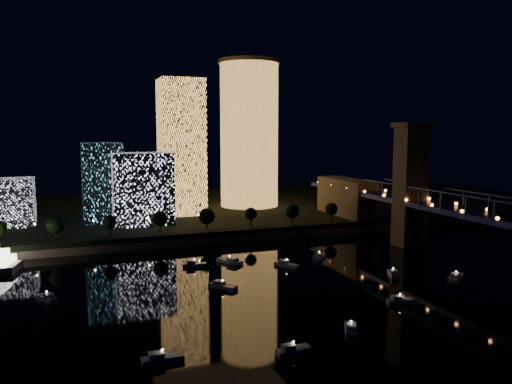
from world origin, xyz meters
TOP-DOWN VIEW (x-y plane):
  - ground at (0.00, 0.00)m, footprint 520.00×520.00m
  - far_bank at (0.00, 160.00)m, footprint 420.00×160.00m
  - seawall at (0.00, 82.00)m, footprint 420.00×6.00m
  - tower_cylindrical at (29.66, 146.41)m, footprint 34.00×34.00m
  - tower_rectangular at (-11.46, 131.93)m, footprint 21.16×21.16m
  - midrise_blocks at (-64.64, 122.66)m, footprint 98.93×40.78m
  - truss_bridge at (65.00, 3.72)m, footprint 13.00×266.00m
  - motorboats at (-4.93, 16.83)m, footprint 127.97×81.37m
  - esplanade_trees at (-32.19, 88.00)m, footprint 166.23×7.00m
  - street_lamps at (-34.00, 94.00)m, footprint 132.70×0.70m

SIDE VIEW (x-z plane):
  - ground at x=0.00m, z-range 0.00..0.00m
  - motorboats at x=-4.93m, z-range -0.58..2.20m
  - seawall at x=0.00m, z-range 0.00..3.00m
  - far_bank at x=0.00m, z-range 0.00..5.00m
  - street_lamps at x=-34.00m, z-range 6.20..11.85m
  - esplanade_trees at x=-32.19m, z-range 5.97..14.97m
  - truss_bridge at x=65.00m, z-range -8.75..41.25m
  - midrise_blocks at x=-64.64m, z-range 2.17..38.53m
  - tower_rectangular at x=-11.46m, z-range 5.00..72.33m
  - tower_cylindrical at x=29.66m, z-range 5.13..85.47m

